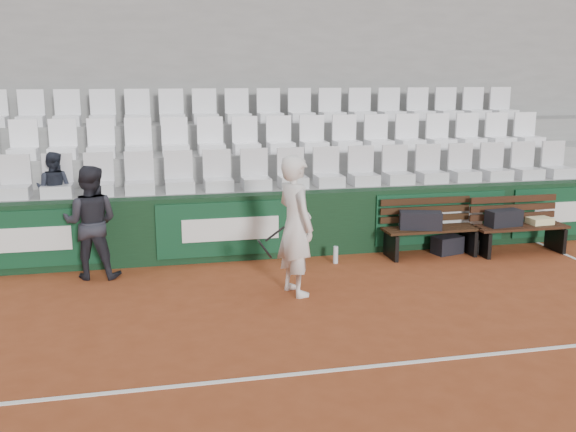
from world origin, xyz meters
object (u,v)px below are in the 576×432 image
(bench_right, at_px, (519,239))
(sports_bag_right, at_px, (504,218))
(spectator_c, at_px, (52,159))
(sports_bag_left, at_px, (420,220))
(water_bottle_far, at_px, (480,247))
(ball_kid, at_px, (91,222))
(sports_bag_ground, at_px, (447,245))
(bench_left, at_px, (430,242))
(water_bottle_near, at_px, (336,255))
(tennis_player, at_px, (295,226))

(bench_right, relative_size, sports_bag_right, 2.72)
(bench_right, distance_m, spectator_c, 7.30)
(sports_bag_left, xyz_separation_m, water_bottle_far, (0.99, -0.09, -0.47))
(sports_bag_right, relative_size, ball_kid, 0.35)
(bench_right, bearing_deg, sports_bag_ground, 168.91)
(bench_left, xyz_separation_m, sports_bag_right, (1.16, -0.13, 0.35))
(sports_bag_right, height_order, ball_kid, ball_kid)
(water_bottle_near, xyz_separation_m, spectator_c, (-4.08, 1.07, 1.43))
(bench_right, xyz_separation_m, sports_bag_left, (-1.64, 0.13, 0.36))
(bench_left, relative_size, ball_kid, 0.95)
(water_bottle_near, relative_size, tennis_player, 0.15)
(bench_right, relative_size, water_bottle_far, 6.35)
(bench_left, xyz_separation_m, spectator_c, (-5.64, 1.00, 1.33))
(sports_bag_right, relative_size, spectator_c, 0.49)
(bench_left, height_order, sports_bag_ground, bench_left)
(sports_bag_right, bearing_deg, ball_kid, 178.68)
(ball_kid, bearing_deg, water_bottle_near, -170.66)
(water_bottle_far, height_order, tennis_player, tennis_player)
(bench_left, height_order, ball_kid, ball_kid)
(water_bottle_near, bearing_deg, sports_bag_left, 1.85)
(bench_left, relative_size, bench_right, 1.00)
(water_bottle_far, distance_m, ball_kid, 5.90)
(bench_left, xyz_separation_m, sports_bag_ground, (0.32, 0.06, -0.09))
(sports_bag_left, bearing_deg, bench_left, 8.29)
(spectator_c, bearing_deg, water_bottle_near, 179.94)
(tennis_player, xyz_separation_m, spectator_c, (-3.18, 2.24, 0.65))
(bench_left, height_order, bench_right, same)
(water_bottle_near, distance_m, water_bottle_far, 2.36)
(water_bottle_near, distance_m, spectator_c, 4.45)
(bench_left, distance_m, ball_kid, 5.09)
(ball_kid, bearing_deg, bench_left, -169.40)
(bench_left, distance_m, water_bottle_near, 1.57)
(sports_bag_left, bearing_deg, sports_bag_ground, 10.06)
(spectator_c, bearing_deg, water_bottle_far, -175.21)
(bench_right, bearing_deg, water_bottle_near, 178.40)
(bench_left, bearing_deg, sports_bag_right, -6.33)
(water_bottle_far, bearing_deg, spectator_c, 170.17)
(sports_bag_left, relative_size, ball_kid, 0.40)
(sports_bag_left, height_order, tennis_player, tennis_player)
(bench_right, relative_size, sports_bag_ground, 3.27)
(ball_kid, xyz_separation_m, spectator_c, (-0.58, 0.98, 0.77))
(tennis_player, bearing_deg, water_bottle_near, 52.57)
(bench_left, xyz_separation_m, water_bottle_far, (0.80, -0.12, -0.11))
(sports_bag_ground, relative_size, tennis_player, 0.25)
(ball_kid, bearing_deg, sports_bag_right, -170.56)
(bench_right, bearing_deg, sports_bag_right, 174.39)
(bench_left, distance_m, tennis_player, 2.84)
(bench_right, distance_m, sports_bag_right, 0.45)
(bench_left, bearing_deg, water_bottle_far, -8.50)
(tennis_player, relative_size, spectator_c, 1.62)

